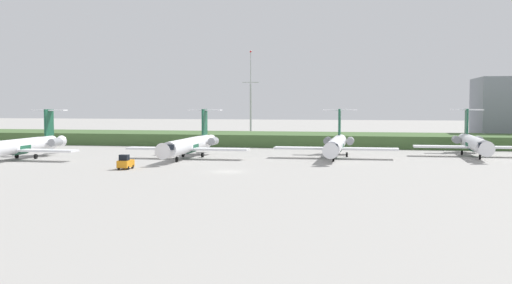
# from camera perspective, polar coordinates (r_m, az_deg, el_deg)

# --- Properties ---
(ground_plane) EXTENTS (500.00, 500.00, 0.00)m
(ground_plane) POSITION_cam_1_polar(r_m,az_deg,el_deg) (125.74, 0.54, -1.18)
(ground_plane) COLOR #9E9B96
(grass_berm) EXTENTS (320.00, 20.00, 2.86)m
(grass_berm) POSITION_cam_1_polar(r_m,az_deg,el_deg) (155.27, 2.49, 0.25)
(grass_berm) COLOR #426033
(grass_berm) RESTS_ON ground
(regional_jet_second) EXTENTS (22.81, 31.00, 9.00)m
(regional_jet_second) POSITION_cam_1_polar(r_m,az_deg,el_deg) (123.78, -20.16, -0.30)
(regional_jet_second) COLOR white
(regional_jet_second) RESTS_ON ground
(regional_jet_third) EXTENTS (22.81, 31.00, 9.00)m
(regional_jet_third) POSITION_cam_1_polar(r_m,az_deg,el_deg) (119.97, -5.88, -0.22)
(regional_jet_third) COLOR white
(regional_jet_third) RESTS_ON ground
(regional_jet_fourth) EXTENTS (22.81, 31.00, 9.00)m
(regional_jet_fourth) POSITION_cam_1_polar(r_m,az_deg,el_deg) (121.01, 7.14, -0.19)
(regional_jet_fourth) COLOR white
(regional_jet_fourth) RESTS_ON ground
(regional_jet_fifth) EXTENTS (22.81, 31.00, 9.00)m
(regional_jet_fifth) POSITION_cam_1_polar(r_m,az_deg,el_deg) (130.93, 18.74, -0.07)
(regional_jet_fifth) COLOR white
(regional_jet_fifth) RESTS_ON ground
(antenna_mast) EXTENTS (4.40, 0.50, 23.81)m
(antenna_mast) POSITION_cam_1_polar(r_m,az_deg,el_deg) (168.82, -0.47, 3.39)
(antenna_mast) COLOR #B2B2B7
(antenna_mast) RESTS_ON ground
(baggage_tug) EXTENTS (1.72, 3.20, 2.30)m
(baggage_tug) POSITION_cam_1_polar(r_m,az_deg,el_deg) (101.84, -11.51, -1.81)
(baggage_tug) COLOR orange
(baggage_tug) RESTS_ON ground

